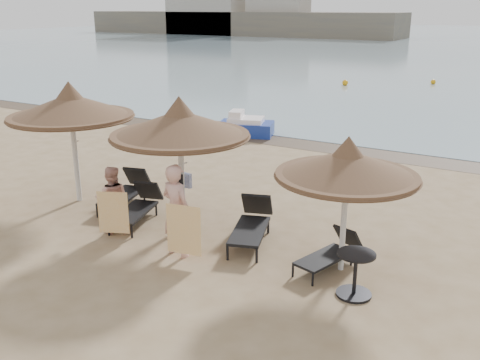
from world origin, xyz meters
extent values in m
plane|color=#A08666|center=(0.00, 0.00, 0.00)|extent=(160.00, 160.00, 0.00)
cube|color=brown|center=(0.00, 9.40, 0.00)|extent=(200.00, 1.60, 0.01)
cube|color=#6F624C|center=(-45.00, 78.00, 2.00)|extent=(60.00, 10.00, 4.00)
cube|color=#A49C8F|center=(-50.00, 76.00, 6.00)|extent=(14.00, 6.00, 12.00)
cube|color=#A49C8F|center=(-36.00, 77.00, 4.00)|extent=(10.00, 5.00, 8.00)
cylinder|color=silver|center=(-3.89, 0.79, 1.15)|extent=(0.13, 0.13, 2.29)
cone|color=brown|center=(-3.89, 0.79, 2.53)|extent=(3.17, 3.17, 0.60)
cone|color=brown|center=(-3.89, 0.79, 2.89)|extent=(0.76, 0.76, 0.49)
cylinder|color=brown|center=(-3.89, 0.79, 2.25)|extent=(3.10, 3.10, 0.11)
cylinder|color=silver|center=(-0.41, 0.65, 1.12)|extent=(0.13, 0.13, 2.24)
cone|color=brown|center=(-0.41, 0.65, 2.48)|extent=(3.10, 3.10, 0.59)
cone|color=brown|center=(-0.41, 0.65, 2.83)|extent=(0.75, 0.75, 0.48)
cylinder|color=brown|center=(-0.41, 0.65, 2.20)|extent=(3.04, 3.04, 0.11)
cylinder|color=silver|center=(3.45, 0.56, 0.98)|extent=(0.11, 0.11, 1.95)
cone|color=brown|center=(3.45, 0.56, 2.16)|extent=(2.69, 2.69, 0.51)
cone|color=brown|center=(3.45, 0.56, 2.46)|extent=(0.65, 0.65, 0.42)
cylinder|color=brown|center=(3.45, 0.56, 1.91)|extent=(2.64, 2.64, 0.09)
cylinder|color=black|center=(-2.61, 0.15, 0.14)|extent=(0.05, 0.05, 0.29)
cylinder|color=black|center=(-2.06, 0.29, 0.14)|extent=(0.05, 0.05, 0.29)
cylinder|color=black|center=(-2.98, 1.53, 0.14)|extent=(0.05, 0.05, 0.29)
cylinder|color=black|center=(-2.42, 1.67, 0.14)|extent=(0.05, 0.05, 0.29)
cube|color=black|center=(-2.53, 0.96, 0.32)|extent=(1.00, 1.64, 0.06)
cube|color=black|center=(-2.76, 1.83, 0.56)|extent=(0.72, 0.58, 0.58)
cylinder|color=black|center=(-1.60, -0.53, 0.14)|extent=(0.05, 0.05, 0.28)
cylinder|color=black|center=(-1.06, -0.37, 0.14)|extent=(0.05, 0.05, 0.28)
cylinder|color=black|center=(-1.99, 0.82, 0.14)|extent=(0.05, 0.05, 0.28)
cylinder|color=black|center=(-1.45, 0.97, 0.14)|extent=(0.05, 0.05, 0.28)
cube|color=black|center=(-1.54, 0.27, 0.31)|extent=(1.01, 1.61, 0.06)
cube|color=black|center=(-1.79, 1.11, 0.55)|extent=(0.71, 0.58, 0.57)
cylinder|color=black|center=(1.33, -0.22, 0.15)|extent=(0.05, 0.05, 0.30)
cylinder|color=black|center=(1.90, -0.03, 0.15)|extent=(0.05, 0.05, 0.30)
cylinder|color=black|center=(0.86, 1.20, 0.15)|extent=(0.05, 0.05, 0.30)
cylinder|color=black|center=(1.42, 1.39, 0.15)|extent=(0.05, 0.05, 0.30)
cube|color=black|center=(1.36, 0.63, 0.33)|extent=(1.14, 1.73, 0.06)
cube|color=black|center=(1.06, 1.53, 0.59)|extent=(0.77, 0.64, 0.61)
cylinder|color=black|center=(2.77, -0.20, 0.12)|extent=(0.04, 0.04, 0.24)
cylinder|color=black|center=(3.23, -0.33, 0.12)|extent=(0.04, 0.04, 0.24)
cylinder|color=black|center=(3.11, 0.95, 0.12)|extent=(0.04, 0.04, 0.24)
cylinder|color=black|center=(3.57, 0.82, 0.12)|extent=(0.04, 0.04, 0.24)
cube|color=black|center=(3.18, 0.35, 0.27)|extent=(0.87, 1.38, 0.05)
cube|color=black|center=(3.40, 1.08, 0.47)|extent=(0.61, 0.50, 0.49)
cylinder|color=black|center=(4.00, -0.27, 0.02)|extent=(0.63, 0.63, 0.05)
cylinder|color=black|center=(4.00, -0.27, 0.41)|extent=(0.07, 0.07, 0.77)
cylinder|color=black|center=(4.00, -0.27, 0.80)|extent=(0.68, 0.68, 0.03)
imported|color=#D49D8E|center=(-1.64, -0.31, 0.90)|extent=(0.99, 0.92, 1.80)
imported|color=#D49D8E|center=(0.31, -0.51, 1.13)|extent=(1.13, 0.82, 2.26)
cube|color=orange|center=(-1.29, -0.66, 0.66)|extent=(0.63, 0.29, 0.95)
cube|color=orange|center=(0.66, -0.76, 0.72)|extent=(0.73, 0.15, 1.04)
cube|color=white|center=(-0.41, 0.83, 1.12)|extent=(0.28, 0.14, 0.34)
cube|color=black|center=(-0.41, 0.49, 1.18)|extent=(0.26, 0.12, 0.35)
cube|color=navy|center=(-3.81, 9.56, 0.26)|extent=(2.40, 1.86, 0.53)
cube|color=white|center=(-3.81, 9.56, 0.59)|extent=(1.61, 1.43, 0.24)
cube|color=white|center=(-4.17, 9.43, 0.81)|extent=(0.73, 0.97, 0.34)
sphere|color=#F1A00E|center=(-5.21, 25.00, 0.19)|extent=(0.38, 0.38, 0.38)
sphere|color=#F1A00E|center=(-0.39, 28.50, 0.16)|extent=(0.33, 0.33, 0.33)
camera|label=1|loc=(6.49, -8.55, 4.89)|focal=40.00mm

